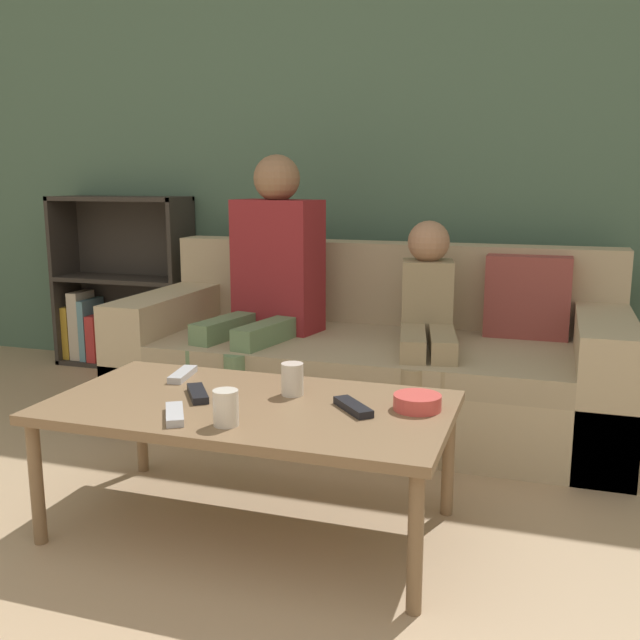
# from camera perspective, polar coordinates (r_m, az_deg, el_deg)

# --- Properties ---
(wall_back) EXTENTS (12.00, 0.06, 2.60)m
(wall_back) POSITION_cam_1_polar(r_m,az_deg,el_deg) (3.77, 5.28, 14.72)
(wall_back) COLOR #4C6B56
(wall_back) RESTS_ON ground_plane
(couch) EXTENTS (2.15, 0.93, 0.77)m
(couch) POSITION_cam_1_polar(r_m,az_deg,el_deg) (3.22, 4.21, -3.43)
(couch) COLOR tan
(couch) RESTS_ON ground_plane
(bookshelf) EXTENTS (0.80, 0.28, 0.97)m
(bookshelf) POSITION_cam_1_polar(r_m,az_deg,el_deg) (4.27, -15.08, 1.12)
(bookshelf) COLOR #332D28
(bookshelf) RESTS_ON ground_plane
(coffee_table) EXTENTS (1.21, 0.65, 0.41)m
(coffee_table) POSITION_cam_1_polar(r_m,az_deg,el_deg) (2.18, -5.64, -7.43)
(coffee_table) COLOR brown
(coffee_table) RESTS_ON ground_plane
(person_adult) EXTENTS (0.47, 0.69, 1.18)m
(person_adult) POSITION_cam_1_polar(r_m,az_deg,el_deg) (3.21, -4.08, 3.89)
(person_adult) COLOR #66845B
(person_adult) RESTS_ON ground_plane
(person_child) EXTENTS (0.33, 0.67, 0.90)m
(person_child) POSITION_cam_1_polar(r_m,az_deg,el_deg) (2.98, 8.59, 0.13)
(person_child) COLOR #9E8966
(person_child) RESTS_ON ground_plane
(cup_near) EXTENTS (0.07, 0.07, 0.10)m
(cup_near) POSITION_cam_1_polar(r_m,az_deg,el_deg) (1.97, -7.55, -6.97)
(cup_near) COLOR silver
(cup_near) RESTS_ON coffee_table
(cup_far) EXTENTS (0.07, 0.07, 0.10)m
(cup_far) POSITION_cam_1_polar(r_m,az_deg,el_deg) (2.22, -2.23, -4.75)
(cup_far) COLOR silver
(cup_far) RESTS_ON coffee_table
(tv_remote_0) EXTENTS (0.14, 0.17, 0.02)m
(tv_remote_0) POSITION_cam_1_polar(r_m,az_deg,el_deg) (2.24, -9.76, -5.81)
(tv_remote_0) COLOR black
(tv_remote_0) RESTS_ON coffee_table
(tv_remote_1) EXTENTS (0.15, 0.16, 0.02)m
(tv_remote_1) POSITION_cam_1_polar(r_m,az_deg,el_deg) (2.09, 2.66, -6.96)
(tv_remote_1) COLOR black
(tv_remote_1) RESTS_ON coffee_table
(tv_remote_2) EXTENTS (0.07, 0.18, 0.02)m
(tv_remote_2) POSITION_cam_1_polar(r_m,az_deg,el_deg) (2.46, -10.93, -4.30)
(tv_remote_2) COLOR #B7B7BC
(tv_remote_2) RESTS_ON coffee_table
(tv_remote_3) EXTENTS (0.13, 0.17, 0.02)m
(tv_remote_3) POSITION_cam_1_polar(r_m,az_deg,el_deg) (2.06, -11.55, -7.39)
(tv_remote_3) COLOR #B7B7BC
(tv_remote_3) RESTS_ON coffee_table
(snack_bowl) EXTENTS (0.14, 0.14, 0.05)m
(snack_bowl) POSITION_cam_1_polar(r_m,az_deg,el_deg) (2.11, 7.79, -6.53)
(snack_bowl) COLOR #DB4C47
(snack_bowl) RESTS_ON coffee_table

